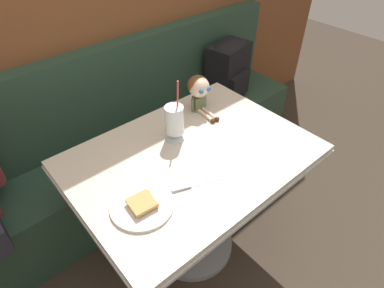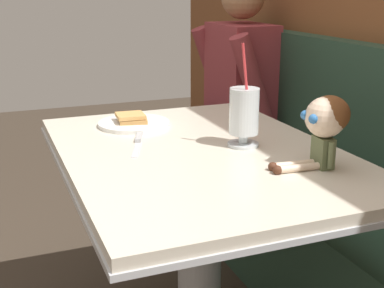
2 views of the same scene
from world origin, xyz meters
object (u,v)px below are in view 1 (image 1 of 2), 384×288
Objects in this scene: toast_plate at (142,205)px; seated_doll at (199,89)px; milkshake_glass at (174,121)px; backpack at (229,68)px; butter_knife at (189,186)px.

toast_plate is 1.12× the size of seated_doll.
milkshake_glass reaches higher than backpack.
seated_doll is 0.73m from backpack.
milkshake_glass is 0.99m from backpack.
milkshake_glass reaches higher than seated_doll.
milkshake_glass is at bearing 34.65° from toast_plate.
milkshake_glass is at bearing -151.56° from backpack.
seated_doll reaches higher than backpack.
butter_knife is at bearing -135.61° from seated_doll.
milkshake_glass is 0.78× the size of backpack.
backpack reaches higher than toast_plate.
milkshake_glass reaches higher than toast_plate.
backpack is (1.01, 0.75, -0.09)m from butter_knife.
seated_doll is at bearing -149.71° from backpack.
milkshake_glass is at bearing 61.57° from butter_knife.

